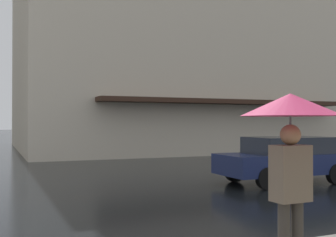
% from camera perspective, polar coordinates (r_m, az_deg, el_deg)
% --- Properties ---
extents(haussmann_block_corner, '(18.93, 21.00, 19.37)m').
position_cam_1_polar(haussmann_block_corner, '(32.51, -0.49, 13.00)').
color(haussmann_block_corner, beige).
rests_on(haussmann_block_corner, ground_plane).
extents(car_navy, '(1.85, 4.10, 1.41)m').
position_cam_1_polar(car_navy, '(13.30, 15.74, -5.27)').
color(car_navy, navy).
rests_on(car_navy, ground_plane).
extents(pedestrian_approaching_kerb, '(1.07, 1.07, 2.01)m').
position_cam_1_polar(pedestrian_approaching_kerb, '(4.63, 16.39, -1.09)').
color(pedestrian_approaching_kerb, '#6B5B4C').
rests_on(pedestrian_approaching_kerb, sidewalk_pavement).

